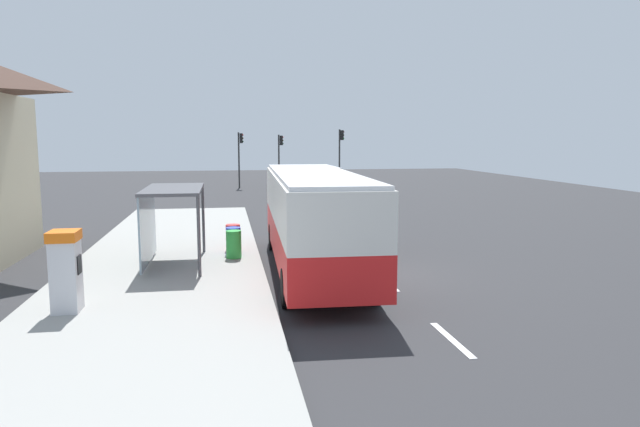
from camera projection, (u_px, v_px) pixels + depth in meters
name	position (u px, v px, depth m)	size (l,w,h in m)	color
ground_plane	(307.00, 216.00, 31.79)	(56.00, 92.00, 0.04)	#2D2D30
sidewalk_platform	(167.00, 266.00, 19.00)	(6.20, 30.00, 0.18)	#999993
lane_stripe_seg_0	(452.00, 339.00, 12.27)	(0.16, 2.20, 0.01)	silver
lane_stripe_seg_1	(387.00, 282.00, 17.16)	(0.16, 2.20, 0.01)	silver
lane_stripe_seg_2	(350.00, 250.00, 22.05)	(0.16, 2.20, 0.01)	silver
lane_stripe_seg_3	(327.00, 230.00, 26.94)	(0.16, 2.20, 0.01)	silver
lane_stripe_seg_4	(311.00, 216.00, 31.83)	(0.16, 2.20, 0.01)	silver
lane_stripe_seg_5	(300.00, 205.00, 36.72)	(0.16, 2.20, 0.01)	silver
lane_stripe_seg_6	(291.00, 197.00, 41.61)	(0.16, 2.20, 0.01)	silver
lane_stripe_seg_7	(284.00, 191.00, 46.50)	(0.16, 2.20, 0.01)	silver
bus	(313.00, 215.00, 18.19)	(2.90, 11.09, 3.21)	red
white_van	(320.00, 180.00, 40.57)	(2.10, 5.24, 2.30)	silver
sedan_near	(301.00, 177.00, 51.13)	(2.05, 4.50, 1.52)	#195933
ticket_machine	(66.00, 270.00, 13.57)	(0.66, 0.76, 1.94)	silver
recycling_bin_green	(234.00, 244.00, 19.71)	(0.52, 0.52, 0.95)	green
recycling_bin_blue	(233.00, 241.00, 20.40)	(0.52, 0.52, 0.95)	blue
recycling_bin_red	(233.00, 237.00, 21.08)	(0.52, 0.52, 0.95)	red
traffic_light_near_side	(341.00, 149.00, 49.60)	(0.49, 0.28, 5.01)	#2D2D2D
traffic_light_far_side	(240.00, 151.00, 49.00)	(0.49, 0.28, 4.75)	#2D2D2D
traffic_light_median	(280.00, 152.00, 50.37)	(0.49, 0.28, 4.56)	#2D2D2D
bus_shelter	(164.00, 206.00, 18.56)	(1.80, 4.00, 2.50)	#4C4C51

